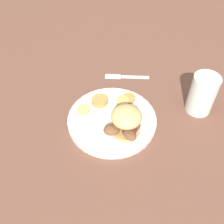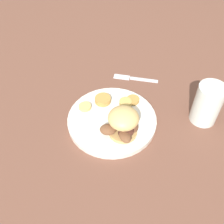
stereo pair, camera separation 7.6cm
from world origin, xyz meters
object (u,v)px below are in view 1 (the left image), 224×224
at_px(fork, 126,77).
at_px(drinking_glass, 202,94).
at_px(dinner_plate, 112,120).
at_px(sandwich, 126,122).

xyz_separation_m(fork, drinking_glass, (0.15, 0.22, 0.06)).
bearing_deg(dinner_plate, drinking_glass, 102.37).
bearing_deg(dinner_plate, fork, 167.13).
distance_m(dinner_plate, sandwich, 0.08).
bearing_deg(drinking_glass, fork, -124.18).
bearing_deg(drinking_glass, sandwich, -64.15).
bearing_deg(fork, drinking_glass, 55.82).
bearing_deg(dinner_plate, sandwich, 35.39).
relative_size(dinner_plate, fork, 1.71).
relative_size(sandwich, drinking_glass, 0.85).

